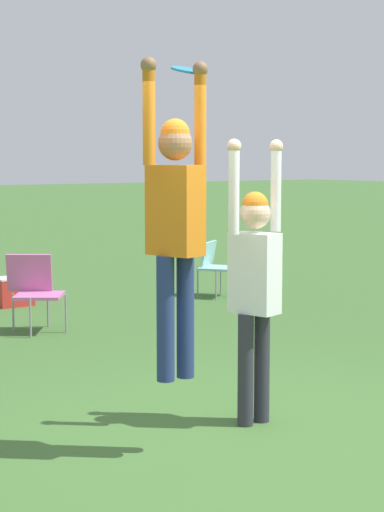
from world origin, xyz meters
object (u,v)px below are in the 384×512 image
object	(u,v)px
camping_chair_2	(35,286)
person_jumping	(175,213)
camping_chair_3	(215,263)
cooler_box	(13,291)
frisbee	(188,70)
person_defending	(255,275)

from	to	relation	value
camping_chair_2	person_jumping	bearing A→B (deg)	112.04
person_jumping	camping_chair_2	bearing A→B (deg)	-28.12
camping_chair_3	cooler_box	xyz separation A→B (m)	(-2.77, 0.98, -0.29)
camping_chair_2	cooler_box	world-z (taller)	camping_chair_2
camping_chair_2	camping_chair_3	xyz separation A→B (m)	(3.31, 0.78, -0.04)
person_jumping	camping_chair_2	size ratio (longest dim) A/B	2.36
camping_chair_3	camping_chair_2	bearing A→B (deg)	-21.01
person_jumping	cooler_box	xyz separation A→B (m)	(1.70, 6.23, -1.46)
frisbee	cooler_box	size ratio (longest dim) A/B	0.48
person_defending	camping_chair_2	bearing A→B (deg)	162.71
camping_chair_2	cooler_box	bearing A→B (deg)	-70.35
person_defending	camping_chair_3	distance (m)	6.21
camping_chair_3	person_defending	bearing A→B (deg)	20.23
person_jumping	cooler_box	bearing A→B (deg)	-28.80
frisbee	camping_chair_2	world-z (taller)	frisbee
cooler_box	person_jumping	bearing A→B (deg)	-105.31
camping_chair_2	cooler_box	distance (m)	1.87
person_defending	cooler_box	distance (m)	6.14
cooler_box	camping_chair_3	bearing A→B (deg)	-19.57
person_defending	cooler_box	xyz separation A→B (m)	(0.82, 6.01, -0.95)
person_jumping	camping_chair_3	distance (m)	6.99
person_jumping	person_defending	bearing A→B (deg)	-90.00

